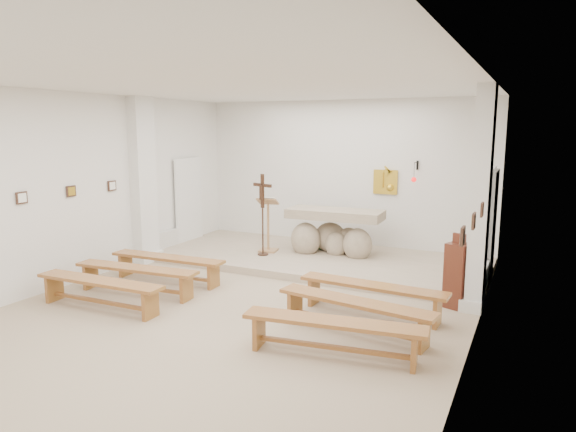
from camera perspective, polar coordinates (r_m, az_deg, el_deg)
The scene contains 29 objects.
ground at distance 8.12m, azimuth -6.59°, elevation -10.86°, with size 7.00×10.00×0.00m, color tan.
wall_left at distance 10.01m, azimuth -23.91°, elevation 2.59°, with size 0.02×10.00×3.50m, color white.
wall_right at distance 6.51m, azimuth 19.94°, elevation -0.56°, with size 0.02×10.00×3.50m, color white.
wall_back at distance 12.16m, azimuth 6.03°, elevation 4.48°, with size 7.00×0.02×3.50m, color white.
ceiling at distance 7.64m, azimuth -7.11°, elevation 14.48°, with size 7.00×10.00×0.02m, color silver.
sanctuary_platform at distance 11.07m, azimuth 3.22°, elevation -4.80°, with size 6.98×3.00×0.15m, color #B9A38E.
pilaster_left at distance 11.31m, azimuth -15.77°, elevation 3.79°, with size 0.26×0.55×3.50m, color white.
pilaster_right at distance 8.49m, azimuth 20.62°, elevation 1.68°, with size 0.26×0.55×3.50m, color white.
gold_wall_relief at distance 11.82m, azimuth 10.77°, elevation 3.73°, with size 0.55×0.04×0.55m, color gold.
sanctuary_lamp at distance 11.40m, azimuth 13.86°, elevation 4.21°, with size 0.11×0.36×0.44m.
station_frame_left_front at distance 9.51m, azimuth -27.48°, elevation 1.81°, with size 0.03×0.20×0.20m, color #3D261B.
station_frame_left_mid at distance 10.13m, azimuth -22.96°, elevation 2.56°, with size 0.03×0.20×0.20m, color #3D261B.
station_frame_left_rear at distance 10.80m, azimuth -18.98°, elevation 3.20°, with size 0.03×0.20×0.20m, color #3D261B.
station_frame_right_front at distance 5.74m, azimuth 18.84°, elevation -2.12°, with size 0.03×0.20×0.20m, color #3D261B.
station_frame_right_mid at distance 6.72m, azimuth 19.94°, elevation -0.52°, with size 0.03×0.20×0.20m, color #3D261B.
station_frame_right_rear at distance 7.70m, azimuth 20.76°, elevation 0.67°, with size 0.03×0.20×0.20m, color #3D261B.
radiator_left at distance 12.10m, azimuth -13.46°, elevation -2.85°, with size 0.10×0.85×0.52m, color silver.
radiator_right at distance 9.47m, azimuth 20.87°, elevation -6.72°, with size 0.10×0.85×0.52m, color silver.
altar at distance 11.22m, azimuth 5.08°, elevation -2.10°, with size 2.09×0.97×1.06m.
lectern at distance 11.29m, azimuth -2.24°, elevation -0.93°, with size 0.50×0.45×1.24m.
crucifix_stand at distance 10.92m, azimuth -2.86°, elevation 0.82°, with size 0.51×0.23×1.75m.
potted_plant at distance 11.59m, azimuth 4.05°, elevation -2.33°, with size 0.51×0.44×0.56m, color #386327.
donation_pedestal at distance 8.67m, azimuth 18.29°, elevation -6.26°, with size 0.42×0.42×1.21m.
bench_left_front at distance 9.90m, azimuth -13.25°, elevation -5.06°, with size 2.32×0.48×0.49m.
bench_right_front at distance 8.08m, azimuth 9.34°, elevation -8.30°, with size 2.33×0.49×0.49m.
bench_left_second at distance 9.29m, azimuth -16.50°, elevation -6.17°, with size 2.33×0.58×0.49m.
bench_right_second at distance 7.32m, azimuth 7.43°, elevation -10.16°, with size 2.34×0.68×0.49m.
bench_left_third at distance 8.73m, azimuth -20.21°, elevation -7.41°, with size 2.32×0.44×0.49m.
bench_right_third at distance 6.59m, azimuth 5.05°, elevation -12.43°, with size 2.34×0.68×0.49m.
Camera 1 is at (4.14, -6.39, 2.84)m, focal length 32.00 mm.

